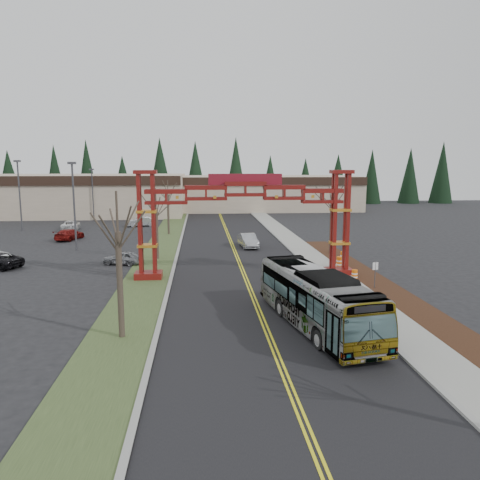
{
  "coord_description": "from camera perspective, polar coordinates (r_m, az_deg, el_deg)",
  "views": [
    {
      "loc": [
        -3.65,
        -20.07,
        9.28
      ],
      "look_at": [
        -0.82,
        13.42,
        3.9
      ],
      "focal_mm": 35.0,
      "sensor_mm": 36.0,
      "label": 1
    }
  ],
  "objects": [
    {
      "name": "ground",
      "position": [
        22.41,
        5.16,
        -15.4
      ],
      "size": [
        200.0,
        200.0,
        0.0
      ],
      "primitive_type": "plane",
      "color": "black",
      "rests_on": "ground"
    },
    {
      "name": "curb_right",
      "position": [
        47.03,
        7.29,
        -2.26
      ],
      "size": [
        0.3,
        110.0,
        0.15
      ],
      "primitive_type": "cube",
      "color": "#979893",
      "rests_on": "ground"
    },
    {
      "name": "street_sign",
      "position": [
        36.67,
        16.16,
        -3.53
      ],
      "size": [
        0.46,
        0.16,
        2.07
      ],
      "color": "#3F3F44",
      "rests_on": "ground"
    },
    {
      "name": "curb_left",
      "position": [
        46.06,
        -7.86,
        -2.51
      ],
      "size": [
        0.3,
        110.0,
        0.15
      ],
      "primitive_type": "cube",
      "color": "#979893",
      "rests_on": "ground"
    },
    {
      "name": "gateway_arch",
      "position": [
        38.38,
        0.64,
        4.17
      ],
      "size": [
        18.2,
        1.6,
        8.9
      ],
      "color": "#66120D",
      "rests_on": "ground"
    },
    {
      "name": "silver_sedan",
      "position": [
        53.33,
        1.01,
        -0.07
      ],
      "size": [
        2.14,
        4.88,
        1.56
      ],
      "primitive_type": "imported",
      "rotation": [
        0.0,
        0.0,
        0.1
      ],
      "color": "#A5A8AD",
      "rests_on": "ground"
    },
    {
      "name": "conifer_treeline",
      "position": [
        112.17,
        -2.86,
        7.66
      ],
      "size": [
        116.1,
        5.6,
        13.0
      ],
      "color": "black",
      "rests_on": "ground"
    },
    {
      "name": "parked_car_far_a",
      "position": [
        73.27,
        -11.99,
        2.22
      ],
      "size": [
        4.78,
        2.54,
        1.5
      ],
      "primitive_type": "imported",
      "rotation": [
        0.0,
        0.0,
        4.93
      ],
      "color": "#B9BBC1",
      "rests_on": "ground"
    },
    {
      "name": "bare_tree_median_far",
      "position": [
        63.58,
        -8.79,
        5.44
      ],
      "size": [
        2.95,
        2.95,
        7.32
      ],
      "color": "#382D26",
      "rests_on": "ground"
    },
    {
      "name": "light_pole_far",
      "position": [
        82.85,
        -17.53,
        5.75
      ],
      "size": [
        0.76,
        0.38,
        8.72
      ],
      "color": "#3F3F44",
      "rests_on": "ground"
    },
    {
      "name": "parked_car_far_b",
      "position": [
        72.14,
        -19.93,
        1.72
      ],
      "size": [
        2.97,
        5.24,
        1.38
      ],
      "primitive_type": "imported",
      "rotation": [
        0.0,
        0.0,
        3.28
      ],
      "color": "white",
      "rests_on": "ground"
    },
    {
      "name": "bare_tree_median_near",
      "position": [
        25.34,
        -14.68,
        0.88
      ],
      "size": [
        3.25,
        3.25,
        7.97
      ],
      "color": "#382D26",
      "rests_on": "ground"
    },
    {
      "name": "bare_tree_right_far",
      "position": [
        49.77,
        11.13,
        4.66
      ],
      "size": [
        3.11,
        3.11,
        7.66
      ],
      "color": "#382D26",
      "rests_on": "ground"
    },
    {
      "name": "lane_line_left",
      "position": [
        46.14,
        -0.35,
        -2.47
      ],
      "size": [
        0.12,
        100.0,
        0.01
      ],
      "primitive_type": "cube",
      "color": "yellow",
      "rests_on": "road"
    },
    {
      "name": "landscape_strip",
      "position": [
        34.36,
        19.29,
        -6.99
      ],
      "size": [
        2.6,
        50.0,
        0.12
      ],
      "primitive_type": "cube",
      "color": "black",
      "rests_on": "ground"
    },
    {
      "name": "bare_tree_median_mid",
      "position": [
        46.65,
        -10.19,
        3.68
      ],
      "size": [
        3.11,
        3.11,
        7.07
      ],
      "color": "#382D26",
      "rests_on": "ground"
    },
    {
      "name": "retail_building_west",
      "position": [
        95.88,
        -20.87,
        5.21
      ],
      "size": [
        46.0,
        22.3,
        7.5
      ],
      "color": "tan",
      "rests_on": "ground"
    },
    {
      "name": "parked_car_near_a",
      "position": [
        45.48,
        -14.05,
        -2.12
      ],
      "size": [
        4.05,
        2.58,
        1.28
      ],
      "primitive_type": "imported",
      "rotation": [
        0.0,
        0.0,
        4.41
      ],
      "color": "gray",
      "rests_on": "ground"
    },
    {
      "name": "parked_car_mid_a",
      "position": [
        62.48,
        -20.08,
        0.65
      ],
      "size": [
        3.13,
        5.12,
        1.39
      ],
      "primitive_type": "imported",
      "rotation": [
        0.0,
        0.0,
        2.88
      ],
      "color": "maroon",
      "rests_on": "ground"
    },
    {
      "name": "light_pole_near",
      "position": [
        54.06,
        -19.6,
        4.65
      ],
      "size": [
        0.84,
        0.42,
        9.65
      ],
      "color": "#3F3F44",
      "rests_on": "ground"
    },
    {
      "name": "retail_building_east",
      "position": [
        101.11,
        2.95,
        5.82
      ],
      "size": [
        38.0,
        20.3,
        7.0
      ],
      "color": "tan",
      "rests_on": "ground"
    },
    {
      "name": "sidewalk_right",
      "position": [
        47.35,
        9.01,
        -2.22
      ],
      "size": [
        2.6,
        110.0,
        0.14
      ],
      "primitive_type": "cube",
      "color": "gray",
      "rests_on": "ground"
    },
    {
      "name": "grass_median",
      "position": [
        46.21,
        -10.15,
        -2.58
      ],
      "size": [
        4.0,
        110.0,
        0.08
      ],
      "primitive_type": "cube",
      "color": "#384C26",
      "rests_on": "ground"
    },
    {
      "name": "road",
      "position": [
        46.15,
        -0.2,
        -2.48
      ],
      "size": [
        12.0,
        110.0,
        0.02
      ],
      "primitive_type": "cube",
      "color": "black",
      "rests_on": "ground"
    },
    {
      "name": "light_pole_mid",
      "position": [
        73.6,
        -25.31,
        5.51
      ],
      "size": [
        0.87,
        0.43,
        10.0
      ],
      "color": "#3F3F44",
      "rests_on": "ground"
    },
    {
      "name": "lane_line_right",
      "position": [
        46.16,
        -0.05,
        -2.46
      ],
      "size": [
        0.12,
        100.0,
        0.01
      ],
      "primitive_type": "cube",
      "color": "yellow",
      "rests_on": "road"
    },
    {
      "name": "barrel_south",
      "position": [
        39.22,
        13.79,
        -4.18
      ],
      "size": [
        0.48,
        0.48,
        0.89
      ],
      "color": "orange",
      "rests_on": "ground"
    },
    {
      "name": "transit_bus",
      "position": [
        27.43,
        9.27,
        -7.11
      ],
      "size": [
        5.01,
        12.37,
        3.36
      ],
      "primitive_type": "imported",
      "rotation": [
        0.0,
        0.0,
        0.19
      ],
      "color": "#93979A",
      "rests_on": "ground"
    },
    {
      "name": "barrel_mid",
      "position": [
        43.51,
        12.04,
        -2.7
      ],
      "size": [
        0.57,
        0.57,
        1.06
      ],
      "color": "orange",
      "rests_on": "ground"
    },
    {
      "name": "barrel_north",
      "position": [
        46.07,
        12.47,
        -2.06
      ],
      "size": [
        0.57,
        0.57,
        1.06
      ],
      "color": "orange",
      "rests_on": "ground"
    }
  ]
}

